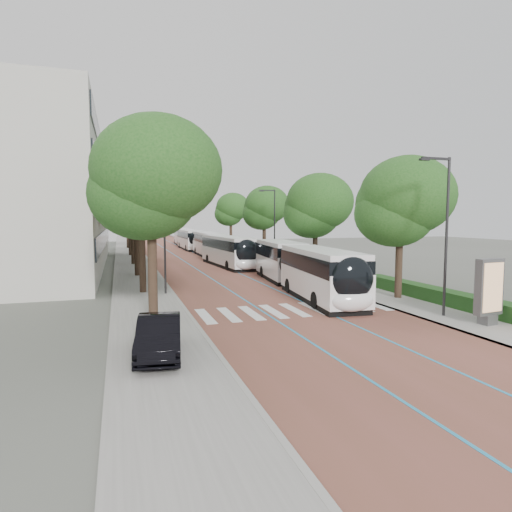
# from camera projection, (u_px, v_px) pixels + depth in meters

# --- Properties ---
(ground) EXTENTS (160.00, 160.00, 0.00)m
(ground) POSITION_uv_depth(u_px,v_px,m) (298.00, 314.00, 22.71)
(ground) COLOR #51544C
(ground) RESTS_ON ground
(road) EXTENTS (11.00, 140.00, 0.02)m
(road) POSITION_uv_depth(u_px,v_px,m) (185.00, 254.00, 60.64)
(road) COLOR brown
(road) RESTS_ON ground
(sidewalk_left) EXTENTS (4.00, 140.00, 0.12)m
(sidewalk_left) POSITION_uv_depth(u_px,v_px,m) (130.00, 255.00, 58.34)
(sidewalk_left) COLOR gray
(sidewalk_left) RESTS_ON ground
(sidewalk_right) EXTENTS (4.00, 140.00, 0.12)m
(sidewalk_right) POSITION_uv_depth(u_px,v_px,m) (236.00, 253.00, 62.93)
(sidewalk_right) COLOR gray
(sidewalk_right) RESTS_ON ground
(kerb_left) EXTENTS (0.20, 140.00, 0.14)m
(kerb_left) POSITION_uv_depth(u_px,v_px,m) (145.00, 255.00, 58.92)
(kerb_left) COLOR gray
(kerb_left) RESTS_ON ground
(kerb_right) EXTENTS (0.20, 140.00, 0.14)m
(kerb_right) POSITION_uv_depth(u_px,v_px,m) (224.00, 253.00, 62.35)
(kerb_right) COLOR gray
(kerb_right) RESTS_ON ground
(zebra_crossing) EXTENTS (10.55, 3.60, 0.01)m
(zebra_crossing) POSITION_uv_depth(u_px,v_px,m) (294.00, 310.00, 23.72)
(zebra_crossing) COLOR silver
(zebra_crossing) RESTS_ON ground
(lane_line_left) EXTENTS (0.12, 126.00, 0.01)m
(lane_line_left) POSITION_uv_depth(u_px,v_px,m) (174.00, 255.00, 60.15)
(lane_line_left) COLOR teal
(lane_line_left) RESTS_ON road
(lane_line_right) EXTENTS (0.12, 126.00, 0.01)m
(lane_line_right) POSITION_uv_depth(u_px,v_px,m) (197.00, 254.00, 61.13)
(lane_line_right) COLOR teal
(lane_line_right) RESTS_ON road
(office_building) EXTENTS (18.11, 40.00, 14.00)m
(office_building) POSITION_uv_depth(u_px,v_px,m) (7.00, 199.00, 42.70)
(office_building) COLOR #A5A299
(office_building) RESTS_ON ground
(hedge) EXTENTS (1.20, 14.00, 0.80)m
(hedge) POSITION_uv_depth(u_px,v_px,m) (439.00, 295.00, 25.45)
(hedge) COLOR #1F4718
(hedge) RESTS_ON sidewalk_right
(streetlight_near) EXTENTS (1.82, 0.20, 8.00)m
(streetlight_near) POSITION_uv_depth(u_px,v_px,m) (444.00, 224.00, 21.47)
(streetlight_near) COLOR #2B2A2D
(streetlight_near) RESTS_ON sidewalk_right
(streetlight_far) EXTENTS (1.82, 0.20, 8.00)m
(streetlight_far) POSITION_uv_depth(u_px,v_px,m) (273.00, 221.00, 45.17)
(streetlight_far) COLOR #2B2A2D
(streetlight_far) RESTS_ON sidewalk_right
(lamp_post_left) EXTENTS (0.14, 0.14, 8.00)m
(lamp_post_left) POSITION_uv_depth(u_px,v_px,m) (165.00, 233.00, 28.08)
(lamp_post_left) COLOR #2B2A2D
(lamp_post_left) RESTS_ON sidewalk_left
(trees_left) EXTENTS (5.99, 60.89, 9.59)m
(trees_left) POSITION_uv_depth(u_px,v_px,m) (133.00, 204.00, 43.84)
(trees_left) COLOR black
(trees_left) RESTS_ON ground
(trees_right) EXTENTS (5.93, 47.46, 8.48)m
(trees_right) POSITION_uv_depth(u_px,v_px,m) (291.00, 209.00, 43.22)
(trees_right) COLOR black
(trees_right) RESTS_ON ground
(lead_bus) EXTENTS (4.35, 18.55, 3.20)m
(lead_bus) POSITION_uv_depth(u_px,v_px,m) (301.00, 268.00, 30.08)
(lead_bus) COLOR black
(lead_bus) RESTS_ON ground
(bus_queued_0) EXTENTS (3.28, 12.53, 3.20)m
(bus_queued_0) POSITION_uv_depth(u_px,v_px,m) (229.00, 251.00, 45.08)
(bus_queued_0) COLOR white
(bus_queued_0) RESTS_ON ground
(bus_queued_1) EXTENTS (2.70, 12.43, 3.20)m
(bus_queued_1) POSITION_uv_depth(u_px,v_px,m) (209.00, 244.00, 57.60)
(bus_queued_1) COLOR white
(bus_queued_1) RESTS_ON ground
(bus_queued_2) EXTENTS (2.58, 12.41, 3.20)m
(bus_queued_2) POSITION_uv_depth(u_px,v_px,m) (190.00, 240.00, 70.21)
(bus_queued_2) COLOR white
(bus_queued_2) RESTS_ON ground
(bus_queued_3) EXTENTS (3.22, 12.52, 3.20)m
(bus_queued_3) POSITION_uv_depth(u_px,v_px,m) (183.00, 237.00, 82.65)
(bus_queued_3) COLOR white
(bus_queued_3) RESTS_ON ground
(ad_panel) EXTENTS (1.53, 0.64, 3.10)m
(ad_panel) POSITION_uv_depth(u_px,v_px,m) (489.00, 290.00, 19.94)
(ad_panel) COLOR #59595B
(ad_panel) RESTS_ON sidewalk_right
(parked_car) EXTENTS (2.07, 4.53, 1.44)m
(parked_car) POSITION_uv_depth(u_px,v_px,m) (159.00, 336.00, 15.46)
(parked_car) COLOR black
(parked_car) RESTS_ON sidewalk_left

